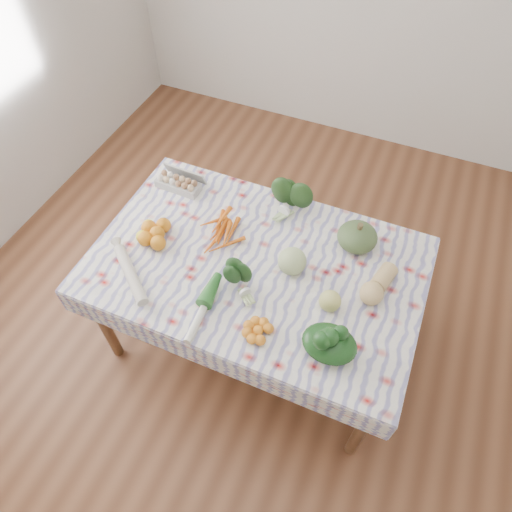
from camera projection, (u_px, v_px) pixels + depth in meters
The scene contains 16 objects.
ground at pixel (256, 335), 2.90m from camera, with size 4.50×4.50×0.00m, color brown.
dining_table at pixel (256, 273), 2.36m from camera, with size 1.60×1.00×0.75m.
tablecloth at pixel (256, 264), 2.30m from camera, with size 1.66×1.06×0.01m, color white.
egg_carton at pixel (178, 184), 2.60m from camera, with size 0.26×0.10×0.07m, color #ADADA8.
carrot_bunch at pixel (220, 235), 2.39m from camera, with size 0.23×0.21×0.04m, color #D46013.
kale_bunch at pixel (290, 200), 2.46m from camera, with size 0.18×0.16×0.16m, color #1F3E17.
kabocha_squash at pixel (357, 237), 2.32m from camera, with size 0.21×0.21×0.13m, color #435B31.
cabbage at pixel (292, 261), 2.22m from camera, with size 0.14×0.14×0.14m, color #AAC07E.
butternut_squash at pixel (379, 284), 2.15m from camera, with size 0.11×0.24×0.11m, color tan.
orange_cluster at pixel (157, 233), 2.36m from camera, with size 0.25×0.25×0.08m, color orange.
broccoli at pixel (241, 283), 2.16m from camera, with size 0.14×0.14×0.10m, color #1D441B.
mandarin_cluster at pixel (258, 330), 2.04m from camera, with size 0.17×0.17×0.05m, color orange.
grapefruit at pixel (330, 301), 2.10m from camera, with size 0.10×0.10×0.10m, color #C9CA68.
spinach_bag at pixel (329, 344), 1.97m from camera, with size 0.24×0.19×0.11m, color #123412.
daikon at pixel (131, 274), 2.22m from camera, with size 0.06×0.06×0.39m, color beige.
leek at pixel (203, 309), 2.11m from camera, with size 0.04×0.04×0.36m, color white.
Camera 1 is at (0.54, -1.27, 2.60)m, focal length 32.00 mm.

